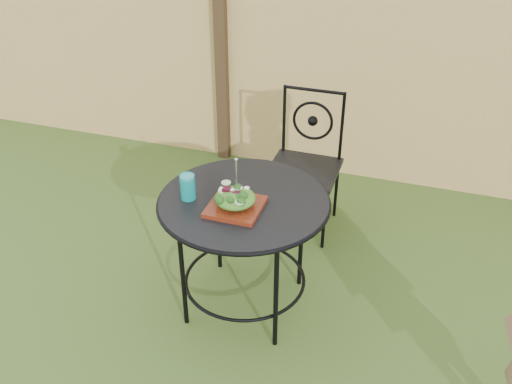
% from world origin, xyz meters
% --- Properties ---
extents(fence, '(8.00, 0.12, 1.90)m').
position_xyz_m(fence, '(-0.00, 2.19, 0.95)').
color(fence, '#E4C070').
rests_on(fence, ground).
extents(patio_table, '(0.92, 0.92, 0.72)m').
position_xyz_m(patio_table, '(-0.54, 0.48, 0.59)').
color(patio_table, black).
rests_on(patio_table, ground).
extents(patio_chair, '(0.46, 0.46, 0.95)m').
position_xyz_m(patio_chair, '(-0.42, 1.40, 0.50)').
color(patio_chair, black).
rests_on(patio_chair, ground).
extents(salad_plate, '(0.27, 0.27, 0.02)m').
position_xyz_m(salad_plate, '(-0.55, 0.38, 0.74)').
color(salad_plate, '#3D0F08').
rests_on(salad_plate, patio_table).
extents(salad, '(0.21, 0.21, 0.08)m').
position_xyz_m(salad, '(-0.55, 0.38, 0.79)').
color(salad, '#235614').
rests_on(salad, salad_plate).
extents(fork, '(0.01, 0.01, 0.18)m').
position_xyz_m(fork, '(-0.54, 0.38, 0.92)').
color(fork, silver).
rests_on(fork, salad).
extents(drinking_glass, '(0.08, 0.08, 0.14)m').
position_xyz_m(drinking_glass, '(-0.82, 0.40, 0.79)').
color(drinking_glass, '#0B8889').
rests_on(drinking_glass, patio_table).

